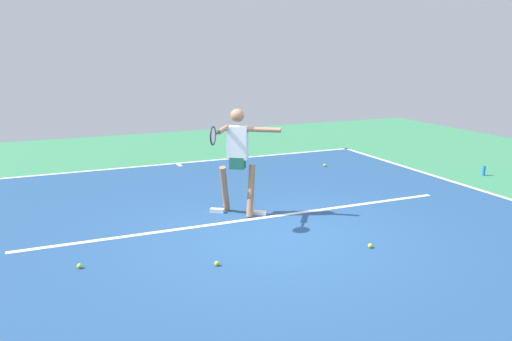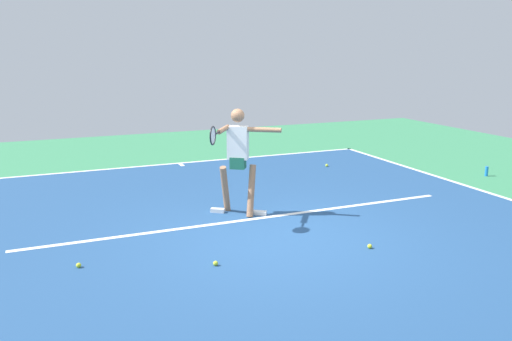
% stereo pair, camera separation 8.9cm
% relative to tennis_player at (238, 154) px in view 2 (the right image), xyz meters
% --- Properties ---
extents(ground_plane, '(21.37, 21.37, 0.00)m').
position_rel_tennis_player_xyz_m(ground_plane, '(-0.12, 1.29, -1.05)').
color(ground_plane, '#388456').
extents(court_surface, '(9.94, 11.50, 0.00)m').
position_rel_tennis_player_xyz_m(court_surface, '(-0.12, 1.29, -1.05)').
color(court_surface, navy).
rests_on(court_surface, ground_plane).
extents(court_line_baseline_near, '(9.94, 0.10, 0.01)m').
position_rel_tennis_player_xyz_m(court_line_baseline_near, '(-0.12, -4.41, -1.05)').
color(court_line_baseline_near, white).
rests_on(court_line_baseline_near, ground_plane).
extents(court_line_service, '(7.46, 0.10, 0.01)m').
position_rel_tennis_player_xyz_m(court_line_service, '(-0.12, 0.34, -1.05)').
color(court_line_service, white).
rests_on(court_line_service, ground_plane).
extents(court_line_centre_mark, '(0.10, 0.30, 0.01)m').
position_rel_tennis_player_xyz_m(court_line_centre_mark, '(-0.12, -4.21, -1.05)').
color(court_line_centre_mark, white).
rests_on(court_line_centre_mark, ground_plane).
extents(tennis_player, '(1.37, 1.11, 1.83)m').
position_rel_tennis_player_xyz_m(tennis_player, '(0.00, 0.00, 0.00)').
color(tennis_player, '#9E7051').
rests_on(tennis_player, ground_plane).
extents(tennis_ball_far_corner, '(0.07, 0.07, 0.07)m').
position_rel_tennis_player_xyz_m(tennis_ball_far_corner, '(1.05, 1.93, -1.02)').
color(tennis_ball_far_corner, '#CCE033').
rests_on(tennis_ball_far_corner, ground_plane).
extents(tennis_ball_centre_court, '(0.07, 0.07, 0.07)m').
position_rel_tennis_player_xyz_m(tennis_ball_centre_court, '(-1.16, 2.20, -1.02)').
color(tennis_ball_centre_court, yellow).
rests_on(tennis_ball_centre_court, ground_plane).
extents(tennis_ball_near_service_line, '(0.07, 0.07, 0.07)m').
position_rel_tennis_player_xyz_m(tennis_ball_near_service_line, '(-3.29, -2.66, -1.02)').
color(tennis_ball_near_service_line, '#CCE033').
rests_on(tennis_ball_near_service_line, ground_plane).
extents(tennis_ball_by_baseline, '(0.07, 0.07, 0.07)m').
position_rel_tennis_player_xyz_m(tennis_ball_by_baseline, '(2.71, 1.30, -1.02)').
color(tennis_ball_by_baseline, '#CCE033').
rests_on(tennis_ball_by_baseline, ground_plane).
extents(water_bottle, '(0.07, 0.07, 0.22)m').
position_rel_tennis_player_xyz_m(water_bottle, '(-6.09, -0.45, -0.94)').
color(water_bottle, blue).
rests_on(water_bottle, ground_plane).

